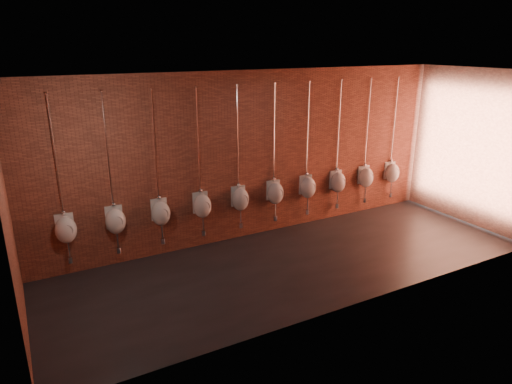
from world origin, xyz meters
TOP-DOWN VIEW (x-y plane):
  - ground at (0.00, 0.00)m, footprint 8.50×8.50m
  - room_shell at (0.00, 0.00)m, footprint 8.54×3.04m
  - urinal_0 at (-3.52, 1.38)m, footprint 0.36×0.32m
  - urinal_1 at (-2.74, 1.38)m, footprint 0.36×0.32m
  - urinal_2 at (-1.97, 1.38)m, footprint 0.36×0.32m
  - urinal_3 at (-1.19, 1.38)m, footprint 0.36×0.32m
  - urinal_4 at (-0.41, 1.38)m, footprint 0.36×0.32m
  - urinal_5 at (0.36, 1.38)m, footprint 0.36×0.32m
  - urinal_6 at (1.14, 1.38)m, footprint 0.36×0.32m
  - urinal_7 at (1.92, 1.38)m, footprint 0.36×0.32m
  - urinal_8 at (2.69, 1.38)m, footprint 0.36×0.32m
  - urinal_9 at (3.47, 1.38)m, footprint 0.36×0.32m

SIDE VIEW (x-z plane):
  - ground at x=0.00m, z-range 0.00..0.00m
  - urinal_0 at x=-3.52m, z-range -0.51..2.20m
  - urinal_1 at x=-2.74m, z-range -0.51..2.20m
  - urinal_2 at x=-1.97m, z-range -0.51..2.20m
  - urinal_3 at x=-1.19m, z-range -0.51..2.20m
  - urinal_4 at x=-0.41m, z-range -0.51..2.20m
  - urinal_5 at x=0.36m, z-range -0.51..2.20m
  - urinal_6 at x=1.14m, z-range -0.51..2.20m
  - urinal_7 at x=1.92m, z-range -0.51..2.20m
  - urinal_8 at x=2.69m, z-range -0.51..2.20m
  - urinal_9 at x=3.47m, z-range -0.51..2.20m
  - room_shell at x=0.00m, z-range 0.40..3.62m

